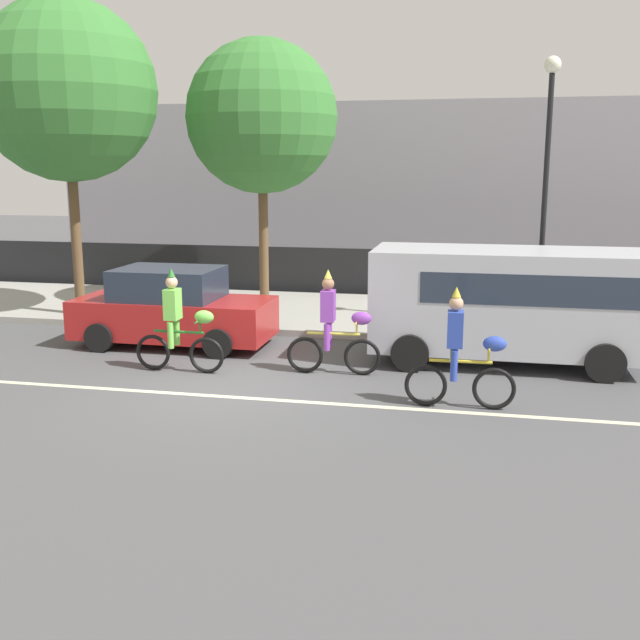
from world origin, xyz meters
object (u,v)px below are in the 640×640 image
(parade_cyclist_cobalt, at_px, (462,356))
(parade_cyclist_lime, at_px, (179,327))
(street_lamp_post, at_px, (547,153))
(parked_van_silver, at_px, (510,297))
(parked_car_red, at_px, (173,309))
(parade_cyclist_purple, at_px, (334,329))

(parade_cyclist_cobalt, bearing_deg, parade_cyclist_lime, 168.26)
(parade_cyclist_cobalt, distance_m, street_lamp_post, 6.84)
(parade_cyclist_lime, bearing_deg, parked_van_silver, 17.84)
(parade_cyclist_lime, height_order, street_lamp_post, street_lamp_post)
(parked_car_red, height_order, street_lamp_post, street_lamp_post)
(parade_cyclist_lime, relative_size, parade_cyclist_purple, 1.00)
(parade_cyclist_cobalt, xyz_separation_m, street_lamp_post, (1.56, 5.87, 3.15))
(parade_cyclist_lime, height_order, parade_cyclist_purple, same)
(parade_cyclist_lime, distance_m, parked_van_silver, 6.22)
(parade_cyclist_lime, height_order, parked_car_red, parade_cyclist_lime)
(parade_cyclist_lime, relative_size, parade_cyclist_cobalt, 1.00)
(parked_van_silver, height_order, street_lamp_post, street_lamp_post)
(parade_cyclist_purple, height_order, street_lamp_post, street_lamp_post)
(street_lamp_post, bearing_deg, parade_cyclist_purple, -131.43)
(parade_cyclist_cobalt, distance_m, parked_car_red, 6.74)
(parade_cyclist_lime, xyz_separation_m, parked_van_silver, (5.90, 1.90, 0.44))
(parade_cyclist_cobalt, relative_size, parked_van_silver, 0.38)
(parade_cyclist_cobalt, bearing_deg, street_lamp_post, 75.16)
(parade_cyclist_cobalt, xyz_separation_m, parked_van_silver, (0.80, 2.96, 0.44))
(parade_cyclist_lime, distance_m, street_lamp_post, 8.79)
(parade_cyclist_cobalt, height_order, street_lamp_post, street_lamp_post)
(parade_cyclist_purple, relative_size, street_lamp_post, 0.33)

